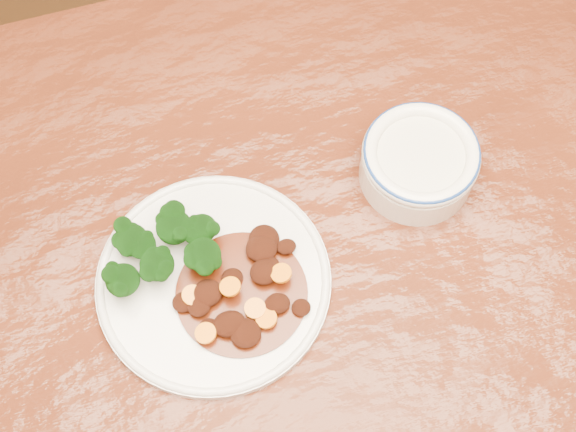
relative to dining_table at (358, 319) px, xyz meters
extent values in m
plane|color=#442211|center=(0.00, 0.00, -0.67)|extent=(4.00, 4.00, 0.00)
cube|color=#501F0E|center=(0.00, 0.00, 0.06)|extent=(1.52, 0.93, 0.04)
cylinder|color=silver|center=(-0.14, 0.05, 0.09)|extent=(0.24, 0.24, 0.01)
torus|color=silver|center=(-0.14, 0.05, 0.09)|extent=(0.24, 0.24, 0.01)
cylinder|color=#779A4F|center=(-0.21, 0.11, 0.10)|extent=(0.01, 0.01, 0.01)
ellipsoid|color=black|center=(-0.21, 0.11, 0.12)|extent=(0.03, 0.03, 0.03)
cylinder|color=#779A4F|center=(-0.15, 0.07, 0.10)|extent=(0.01, 0.01, 0.01)
ellipsoid|color=black|center=(-0.15, 0.07, 0.12)|extent=(0.04, 0.04, 0.03)
cylinder|color=#779A4F|center=(-0.23, 0.07, 0.10)|extent=(0.01, 0.01, 0.01)
ellipsoid|color=black|center=(-0.23, 0.07, 0.12)|extent=(0.03, 0.03, 0.03)
cylinder|color=#779A4F|center=(-0.14, 0.10, 0.10)|extent=(0.01, 0.01, 0.01)
ellipsoid|color=black|center=(-0.14, 0.10, 0.11)|extent=(0.03, 0.03, 0.02)
cylinder|color=#779A4F|center=(-0.17, 0.11, 0.10)|extent=(0.01, 0.01, 0.01)
ellipsoid|color=black|center=(-0.17, 0.11, 0.12)|extent=(0.04, 0.04, 0.03)
cylinder|color=#779A4F|center=(-0.19, 0.07, 0.10)|extent=(0.01, 0.01, 0.01)
ellipsoid|color=black|center=(-0.19, 0.07, 0.12)|extent=(0.03, 0.03, 0.03)
cylinder|color=#779A4F|center=(-0.20, 0.10, 0.10)|extent=(0.01, 0.01, 0.01)
ellipsoid|color=black|center=(-0.20, 0.10, 0.11)|extent=(0.03, 0.03, 0.02)
cylinder|color=#4E1A08|center=(-0.12, 0.03, 0.09)|extent=(0.13, 0.13, 0.00)
ellipsoid|color=black|center=(-0.09, 0.05, 0.10)|extent=(0.02, 0.02, 0.01)
ellipsoid|color=black|center=(-0.08, 0.08, 0.10)|extent=(0.03, 0.03, 0.02)
ellipsoid|color=black|center=(-0.09, 0.07, 0.10)|extent=(0.03, 0.03, 0.02)
ellipsoid|color=black|center=(-0.09, 0.04, 0.10)|extent=(0.03, 0.03, 0.01)
ellipsoid|color=black|center=(-0.16, 0.03, 0.10)|extent=(0.02, 0.02, 0.01)
ellipsoid|color=black|center=(-0.09, 0.01, 0.10)|extent=(0.03, 0.02, 0.01)
ellipsoid|color=black|center=(-0.07, 0.00, 0.10)|extent=(0.02, 0.02, 0.01)
ellipsoid|color=black|center=(-0.16, 0.03, 0.10)|extent=(0.02, 0.02, 0.01)
ellipsoid|color=black|center=(-0.14, 0.00, 0.10)|extent=(0.03, 0.03, 0.02)
ellipsoid|color=black|center=(-0.13, -0.01, 0.10)|extent=(0.03, 0.03, 0.02)
ellipsoid|color=black|center=(-0.16, 0.00, 0.10)|extent=(0.02, 0.02, 0.01)
ellipsoid|color=black|center=(-0.06, 0.06, 0.10)|extent=(0.02, 0.02, 0.01)
ellipsoid|color=black|center=(-0.15, 0.04, 0.10)|extent=(0.03, 0.03, 0.02)
ellipsoid|color=black|center=(-0.16, 0.04, 0.10)|extent=(0.02, 0.02, 0.01)
ellipsoid|color=black|center=(-0.12, 0.05, 0.10)|extent=(0.02, 0.02, 0.01)
ellipsoid|color=black|center=(-0.18, 0.04, 0.10)|extent=(0.02, 0.02, 0.01)
cylinder|color=orange|center=(-0.08, 0.03, 0.11)|extent=(0.03, 0.03, 0.01)
cylinder|color=orange|center=(-0.10, 0.00, 0.10)|extent=(0.03, 0.03, 0.01)
cylinder|color=orange|center=(-0.11, 0.01, 0.10)|extent=(0.03, 0.03, 0.01)
cylinder|color=orange|center=(-0.13, 0.03, 0.11)|extent=(0.02, 0.02, 0.01)
cylinder|color=orange|center=(-0.17, 0.04, 0.11)|extent=(0.03, 0.03, 0.01)
cylinder|color=orange|center=(-0.16, 0.00, 0.10)|extent=(0.03, 0.03, 0.01)
cylinder|color=white|center=(0.10, 0.12, 0.10)|extent=(0.12, 0.12, 0.04)
cylinder|color=silver|center=(0.10, 0.12, 0.12)|extent=(0.09, 0.09, 0.01)
torus|color=white|center=(0.10, 0.12, 0.13)|extent=(0.12, 0.12, 0.02)
torus|color=navy|center=(0.10, 0.12, 0.13)|extent=(0.12, 0.12, 0.01)
camera|label=1|loc=(-0.15, -0.24, 0.85)|focal=50.00mm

